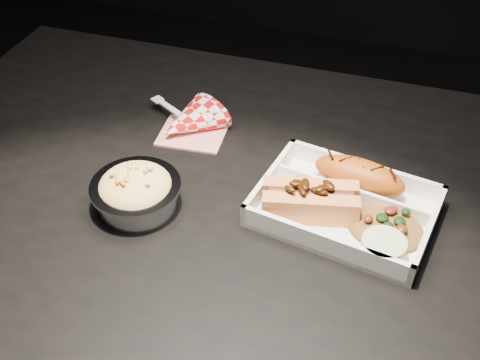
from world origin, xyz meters
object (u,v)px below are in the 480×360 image
(food_tray, at_px, (345,209))
(foil_coleslaw_cup, at_px, (136,190))
(hotdog, at_px, (310,199))
(fried_pastry, at_px, (359,176))
(dining_table, at_px, (241,234))
(napkin_fork, at_px, (189,123))

(food_tray, height_order, foil_coleslaw_cup, foil_coleslaw_cup)
(food_tray, height_order, hotdog, hotdog)
(fried_pastry, bearing_deg, hotdog, -128.72)
(dining_table, bearing_deg, fried_pastry, 17.74)
(food_tray, relative_size, foil_coleslaw_cup, 2.08)
(foil_coleslaw_cup, distance_m, napkin_fork, 0.20)
(dining_table, relative_size, napkin_fork, 7.45)
(dining_table, bearing_deg, food_tray, -0.19)
(napkin_fork, bearing_deg, fried_pastry, 16.58)
(fried_pastry, distance_m, hotdog, 0.09)
(food_tray, bearing_deg, dining_table, -170.22)
(foil_coleslaw_cup, bearing_deg, napkin_fork, 89.02)
(dining_table, xyz_separation_m, napkin_fork, (-0.13, 0.13, 0.11))
(dining_table, xyz_separation_m, hotdog, (0.11, -0.02, 0.12))
(dining_table, height_order, food_tray, food_tray)
(dining_table, xyz_separation_m, food_tray, (0.16, -0.00, 0.10))
(fried_pastry, relative_size, hotdog, 0.95)
(food_tray, relative_size, napkin_fork, 1.72)
(fried_pastry, xyz_separation_m, foil_coleslaw_cup, (-0.31, -0.13, -0.00))
(hotdog, xyz_separation_m, napkin_fork, (-0.24, 0.15, -0.02))
(dining_table, xyz_separation_m, fried_pastry, (0.17, 0.05, 0.12))
(dining_table, height_order, fried_pastry, fried_pastry)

